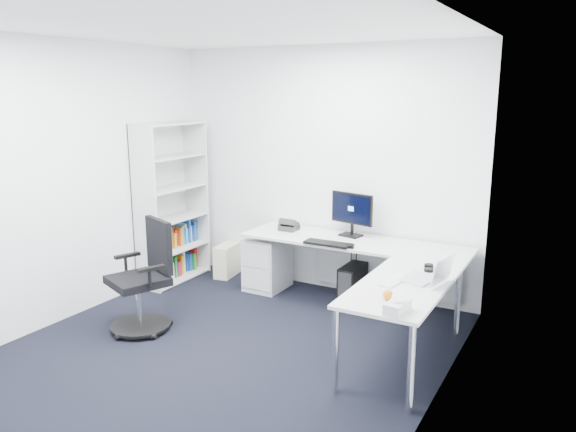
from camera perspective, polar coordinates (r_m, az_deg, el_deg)
The scene contains 21 objects.
ground at distance 4.93m, azimuth -7.68°, elevation -14.19°, with size 4.20×4.20×0.00m, color black.
ceiling at distance 4.44m, azimuth -8.76°, elevation 18.75°, with size 4.20×4.20×0.00m, color white.
wall_back at distance 6.27m, azimuth 3.46°, elevation 4.66°, with size 3.60×0.02×2.70m, color white.
wall_left at distance 5.75m, azimuth -22.69°, elevation 2.97°, with size 0.02×4.20×2.70m, color white.
wall_right at distance 3.72m, azimuth 14.58°, elevation -1.26°, with size 0.02×4.20×2.70m, color white.
l_desk at distance 5.66m, azimuth 5.30°, elevation -6.69°, with size 2.39×1.34×0.70m, color silver, non-canonical shape.
drawer_pedestal at distance 6.41m, azimuth -2.10°, elevation -4.74°, with size 0.40×0.49×0.61m, color silver.
bookshelf at distance 6.68m, azimuth -11.74°, elevation 1.30°, with size 0.36×0.94×1.87m, color silver, non-canonical shape.
task_chair at distance 5.42m, azimuth -15.03°, elevation -6.04°, with size 0.59×0.59×1.05m, color black, non-canonical shape.
black_pc_tower at distance 6.06m, azimuth 6.56°, elevation -6.86°, with size 0.18×0.42×0.41m, color black.
beige_pc_tower at distance 6.92m, azimuth -6.20°, elevation -4.47°, with size 0.18×0.41×0.39m, color beige.
power_strip at distance 6.05m, azimuth 10.64°, elevation -8.90°, with size 0.35×0.06×0.04m, color silver.
monitor at distance 5.98m, azimuth 6.45°, elevation 0.20°, with size 0.50×0.16×0.48m, color black, non-canonical shape.
black_keyboard at distance 5.68m, azimuth 4.05°, elevation -2.79°, with size 0.48×0.17×0.02m, color black.
mouse at distance 5.58m, azimuth 6.43°, elevation -3.08°, with size 0.06×0.10×0.03m, color black.
desk_phone at distance 6.24m, azimuth 0.11°, elevation -0.86°, with size 0.19×0.19×0.13m, color #272729, non-canonical shape.
laptop at distance 4.72m, azimuth 13.20°, elevation -4.95°, with size 0.34×0.33×0.24m, color silver, non-canonical shape.
white_keyboard at distance 4.69m, azimuth 10.89°, elevation -6.42°, with size 0.11×0.39×0.01m, color silver.
headphones at distance 5.04m, azimuth 14.11°, elevation -5.01°, with size 0.12×0.19×0.05m, color black, non-canonical shape.
orange_fruit at distance 4.26m, azimuth 10.12°, elevation -7.90°, with size 0.08×0.08×0.08m, color orange.
tissue_box at distance 4.04m, azimuth 11.05°, elevation -9.06°, with size 0.12×0.23×0.08m, color silver.
Camera 1 is at (2.67, -3.51, 2.21)m, focal length 35.00 mm.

